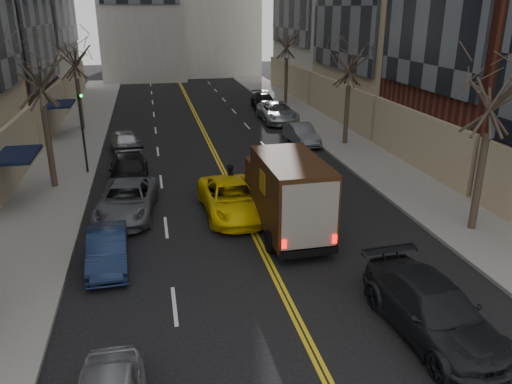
{
  "coord_description": "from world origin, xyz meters",
  "views": [
    {
      "loc": [
        -3.8,
        -5.46,
        8.67
      ],
      "look_at": [
        -0.15,
        11.58,
        2.2
      ],
      "focal_mm": 35.0,
      "sensor_mm": 36.0,
      "label": 1
    }
  ],
  "objects_px": {
    "taxi": "(232,198)",
    "pedestrian": "(231,183)",
    "ups_truck": "(287,194)",
    "observer_sedan": "(433,310)"
  },
  "relations": [
    {
      "from": "taxi",
      "to": "pedestrian",
      "type": "bearing_deg",
      "value": 79.24
    },
    {
      "from": "ups_truck",
      "to": "pedestrian",
      "type": "relative_size",
      "value": 3.17
    },
    {
      "from": "observer_sedan",
      "to": "pedestrian",
      "type": "distance_m",
      "value": 11.8
    },
    {
      "from": "taxi",
      "to": "pedestrian",
      "type": "distance_m",
      "value": 1.42
    },
    {
      "from": "ups_truck",
      "to": "taxi",
      "type": "bearing_deg",
      "value": 127.66
    },
    {
      "from": "ups_truck",
      "to": "observer_sedan",
      "type": "xyz_separation_m",
      "value": [
        2.16,
        -7.43,
        -0.87
      ]
    },
    {
      "from": "observer_sedan",
      "to": "taxi",
      "type": "relative_size",
      "value": 1.02
    },
    {
      "from": "observer_sedan",
      "to": "pedestrian",
      "type": "bearing_deg",
      "value": 105.52
    },
    {
      "from": "taxi",
      "to": "ups_truck",
      "type": "bearing_deg",
      "value": -53.92
    },
    {
      "from": "pedestrian",
      "to": "ups_truck",
      "type": "bearing_deg",
      "value": -167.53
    }
  ]
}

